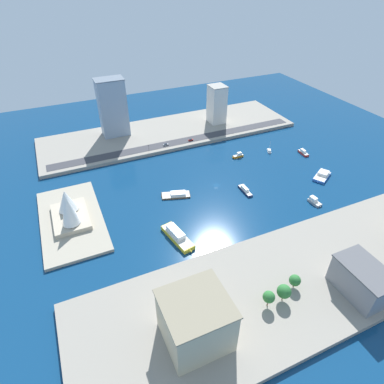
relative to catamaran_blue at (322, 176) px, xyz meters
name	(u,v)px	position (x,y,z in m)	size (l,w,h in m)	color
ground_plane	(216,185)	(23.86, 79.76, -1.54)	(440.00, 440.00, 0.00)	navy
quay_west	(301,278)	(-72.56, 79.76, -0.06)	(70.00, 240.00, 2.97)	gray
quay_east	(170,132)	(120.27, 79.76, -0.06)	(70.00, 240.00, 2.97)	gray
peninsula_point	(72,220)	(25.92, 183.76, -0.54)	(75.96, 37.92, 2.00)	#A89E89
road_strip	(180,141)	(95.09, 79.76, 1.50)	(10.92, 228.00, 0.15)	#38383D
catamaran_blue	(322,176)	(0.00, 0.00, 0.00)	(16.45, 19.60, 4.06)	blue
patrol_launch_navy	(245,190)	(8.08, 64.38, -0.27)	(16.40, 4.10, 3.49)	#1E284C
water_taxi_orange	(238,156)	(53.50, 43.43, -0.01)	(3.36, 10.68, 4.27)	orange
tugboat_red	(303,153)	(35.31, -11.08, -0.20)	(12.61, 4.96, 3.70)	red
barge_flat_brown	(177,195)	(23.56, 111.75, -0.46)	(13.52, 21.50, 2.88)	brown
yacht_sleek_gray	(314,201)	(-23.00, 27.83, 0.02)	(11.07, 5.15, 4.12)	#999EA3
sailboat_small_white	(269,151)	(50.72, 13.54, -0.50)	(7.94, 5.83, 9.97)	white
ferry_yellow_fast	(177,236)	(-17.04, 127.57, 0.68)	(28.69, 12.68, 5.85)	yellow
warehouse_low_gray	(362,280)	(-91.18, 60.54, 9.84)	(27.49, 17.71, 16.77)	gray
office_block_beige	(196,321)	(-80.23, 144.36, 13.69)	(26.44, 27.55, 24.46)	#C6B793
hotel_broad_white	(217,104)	(120.68, 29.61, 19.69)	(16.43, 15.43, 36.46)	silver
tower_tall_glass	(113,108)	(133.98, 128.40, 27.20)	(16.39, 24.92, 51.49)	#8C9EB2
sedan_silver	(166,144)	(93.19, 94.01, 2.39)	(1.82, 4.77, 1.67)	black
pickup_red	(191,140)	(92.52, 70.14, 2.41)	(2.01, 4.34, 1.71)	black
traffic_light_waterfront	(149,147)	(88.61, 110.99, 5.77)	(0.36, 0.36, 6.50)	black
opera_landmark	(68,208)	(25.31, 183.76, 9.27)	(32.63, 21.86, 25.46)	#BCAD93
park_tree_cluster	(283,290)	(-78.85, 97.60, 7.42)	(10.24, 24.13, 9.74)	brown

